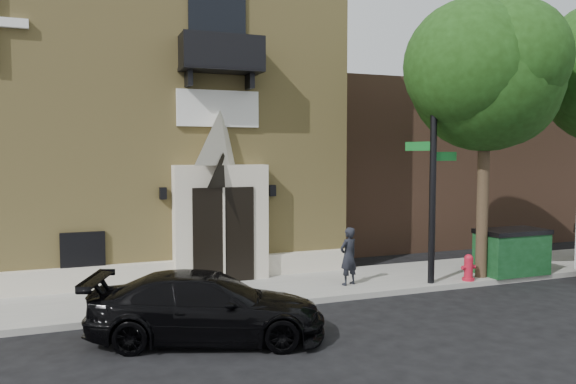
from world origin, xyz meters
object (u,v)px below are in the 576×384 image
object	(u,v)px
black_sedan	(207,307)
street_sign	(433,160)
dumpster	(512,251)
pedestrian_near	(348,256)
fire_hydrant	(468,268)

from	to	relation	value
black_sedan	street_sign	bearing A→B (deg)	-54.24
street_sign	dumpster	world-z (taller)	street_sign
dumpster	pedestrian_near	world-z (taller)	pedestrian_near
street_sign	dumpster	xyz separation A→B (m)	(2.88, 0.11, -2.68)
dumpster	pedestrian_near	xyz separation A→B (m)	(-5.09, 0.49, 0.11)
street_sign	dumpster	distance (m)	3.94
black_sedan	fire_hydrant	distance (m)	7.98
black_sedan	pedestrian_near	size ratio (longest dim) A/B	2.97
street_sign	black_sedan	bearing A→B (deg)	-178.38
fire_hydrant	pedestrian_near	xyz separation A→B (m)	(-3.33, 0.76, 0.41)
black_sedan	dumpster	xyz separation A→B (m)	(9.52, 2.10, 0.15)
street_sign	fire_hydrant	xyz separation A→B (m)	(1.12, -0.16, -2.98)
fire_hydrant	pedestrian_near	size ratio (longest dim) A/B	0.47
black_sedan	street_sign	distance (m)	7.49
street_sign	fire_hydrant	bearing A→B (deg)	-22.87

